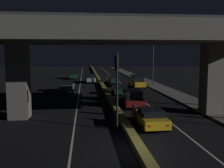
# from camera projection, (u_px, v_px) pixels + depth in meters

# --- Properties ---
(ground_plane) EXTENTS (200.00, 200.00, 0.00)m
(ground_plane) POSITION_uv_depth(u_px,v_px,m) (139.00, 150.00, 14.35)
(ground_plane) COLOR black
(lane_line_left_inner) EXTENTS (0.12, 126.00, 0.00)m
(lane_line_left_inner) POSITION_uv_depth(u_px,v_px,m) (80.00, 83.00, 48.55)
(lane_line_left_inner) COLOR beige
(lane_line_left_inner) RESTS_ON ground_plane
(lane_line_right_inner) EXTENTS (0.12, 126.00, 0.00)m
(lane_line_right_inner) POSITION_uv_depth(u_px,v_px,m) (120.00, 82.00, 49.32)
(lane_line_right_inner) COLOR beige
(lane_line_right_inner) RESTS_ON ground_plane
(median_divider) EXTENTS (0.57, 126.00, 0.40)m
(median_divider) POSITION_uv_depth(u_px,v_px,m) (100.00, 82.00, 48.91)
(median_divider) COLOR olive
(median_divider) RESTS_ON ground_plane
(sidewalk_right) EXTENTS (2.87, 126.00, 0.14)m
(sidewalk_right) POSITION_uv_depth(u_px,v_px,m) (156.00, 86.00, 42.92)
(sidewalk_right) COLOR #5B5956
(sidewalk_right) RESTS_ON ground_plane
(elevated_overpass) EXTENTS (23.75, 9.82, 8.59)m
(elevated_overpass) POSITION_uv_depth(u_px,v_px,m) (119.00, 37.00, 21.83)
(elevated_overpass) COLOR #5B5956
(elevated_overpass) RESTS_ON ground_plane
(traffic_light_left_of_median) EXTENTS (0.30, 0.49, 5.35)m
(traffic_light_left_of_median) POSITION_uv_depth(u_px,v_px,m) (117.00, 78.00, 18.01)
(traffic_light_left_of_median) COLOR black
(traffic_light_left_of_median) RESTS_ON ground_plane
(street_lamp) EXTENTS (1.99, 0.32, 8.09)m
(street_lamp) POSITION_uv_depth(u_px,v_px,m) (151.00, 58.00, 42.10)
(street_lamp) COLOR #2D2D30
(street_lamp) RESTS_ON ground_plane
(car_taxi_yellow_lead) EXTENTS (1.98, 4.20, 1.35)m
(car_taxi_yellow_lead) POSITION_uv_depth(u_px,v_px,m) (150.00, 117.00, 18.97)
(car_taxi_yellow_lead) COLOR gold
(car_taxi_yellow_lead) RESTS_ON ground_plane
(car_dark_red_second) EXTENTS (2.05, 4.10, 1.70)m
(car_dark_red_second) POSITION_uv_depth(u_px,v_px,m) (133.00, 98.00, 26.27)
(car_dark_red_second) COLOR #591414
(car_dark_red_second) RESTS_ON ground_plane
(car_dark_green_third) EXTENTS (2.18, 4.78, 1.32)m
(car_dark_green_third) POSITION_uv_depth(u_px,v_px,m) (120.00, 89.00, 34.63)
(car_dark_green_third) COLOR black
(car_dark_green_third) RESTS_ON ground_plane
(car_taxi_yellow_fourth) EXTENTS (2.02, 4.82, 1.96)m
(car_taxi_yellow_fourth) POSITION_uv_depth(u_px,v_px,m) (137.00, 81.00, 41.62)
(car_taxi_yellow_fourth) COLOR gold
(car_taxi_yellow_fourth) RESTS_ON ground_plane
(car_dark_green_fifth) EXTENTS (1.99, 4.25, 1.48)m
(car_dark_green_fifth) POSITION_uv_depth(u_px,v_px,m) (112.00, 79.00, 47.54)
(car_dark_green_fifth) COLOR black
(car_dark_green_fifth) RESTS_ON ground_plane
(car_grey_lead_oncoming) EXTENTS (2.04, 4.48, 1.55)m
(car_grey_lead_oncoming) POSITION_uv_depth(u_px,v_px,m) (67.00, 86.00, 36.90)
(car_grey_lead_oncoming) COLOR #515459
(car_grey_lead_oncoming) RESTS_ON ground_plane
(car_silver_second_oncoming) EXTENTS (1.92, 4.63, 1.63)m
(car_silver_second_oncoming) POSITION_uv_depth(u_px,v_px,m) (91.00, 78.00, 48.84)
(car_silver_second_oncoming) COLOR gray
(car_silver_second_oncoming) RESTS_ON ground_plane
(car_dark_green_third_oncoming) EXTENTS (1.99, 4.09, 1.52)m
(car_dark_green_third_oncoming) POSITION_uv_depth(u_px,v_px,m) (74.00, 75.00, 56.48)
(car_dark_green_third_oncoming) COLOR black
(car_dark_green_third_oncoming) RESTS_ON ground_plane
(motorcycle_red_filtering_near) EXTENTS (0.32, 1.89, 1.46)m
(motorcycle_red_filtering_near) POSITION_uv_depth(u_px,v_px,m) (134.00, 115.00, 19.93)
(motorcycle_red_filtering_near) COLOR black
(motorcycle_red_filtering_near) RESTS_ON ground_plane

